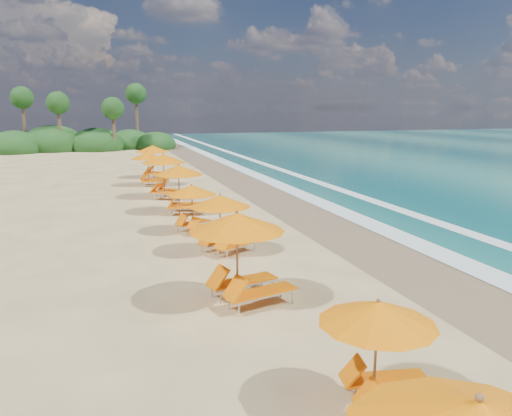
# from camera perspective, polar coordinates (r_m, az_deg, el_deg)

# --- Properties ---
(ground) EXTENTS (160.00, 160.00, 0.00)m
(ground) POSITION_cam_1_polar(r_m,az_deg,el_deg) (19.57, 0.00, -3.44)
(ground) COLOR #D4BC7C
(ground) RESTS_ON ground
(wet_sand) EXTENTS (4.00, 160.00, 0.01)m
(wet_sand) POSITION_cam_1_polar(r_m,az_deg,el_deg) (21.08, 10.44, -2.53)
(wet_sand) COLOR #887251
(wet_sand) RESTS_ON ground
(surf_foam) EXTENTS (4.00, 160.00, 0.01)m
(surf_foam) POSITION_cam_1_polar(r_m,az_deg,el_deg) (22.44, 16.55, -1.91)
(surf_foam) COLOR white
(surf_foam) RESTS_ON ground
(station_2) EXTENTS (2.41, 2.30, 2.00)m
(station_2) POSITION_cam_1_polar(r_m,az_deg,el_deg) (8.82, 14.65, -15.34)
(station_2) COLOR olive
(station_2) RESTS_ON ground
(station_3) EXTENTS (3.10, 2.99, 2.51)m
(station_3) POSITION_cam_1_polar(r_m,az_deg,el_deg) (12.83, -1.43, -4.97)
(station_3) COLOR olive
(station_3) RESTS_ON ground
(station_4) EXTENTS (2.92, 2.92, 2.17)m
(station_4) POSITION_cam_1_polar(r_m,az_deg,el_deg) (17.29, -3.76, -1.33)
(station_4) COLOR olive
(station_4) RESTS_ON ground
(station_5) EXTENTS (2.73, 2.73, 2.05)m
(station_5) POSITION_cam_1_polar(r_m,az_deg,el_deg) (20.32, -7.03, 0.35)
(station_5) COLOR olive
(station_5) RESTS_ON ground
(station_6) EXTENTS (2.99, 2.89, 2.42)m
(station_6) POSITION_cam_1_polar(r_m,az_deg,el_deg) (24.12, -8.45, 2.57)
(station_6) COLOR olive
(station_6) RESTS_ON ground
(station_7) EXTENTS (3.47, 3.47, 2.57)m
(station_7) POSITION_cam_1_polar(r_m,az_deg,el_deg) (28.32, -10.21, 4.00)
(station_7) COLOR olive
(station_7) RESTS_ON ground
(station_8) EXTENTS (2.43, 2.24, 2.28)m
(station_8) POSITION_cam_1_polar(r_m,az_deg,el_deg) (33.17, -12.07, 4.72)
(station_8) COLOR olive
(station_8) RESTS_ON ground
(station_9) EXTENTS (3.19, 3.16, 2.44)m
(station_9) POSITION_cam_1_polar(r_m,az_deg,el_deg) (36.71, -11.55, 5.52)
(station_9) COLOR olive
(station_9) RESTS_ON ground
(treeline) EXTENTS (25.80, 8.80, 9.74)m
(treeline) POSITION_cam_1_polar(r_m,az_deg,el_deg) (63.82, -21.44, 7.07)
(treeline) COLOR #163D14
(treeline) RESTS_ON ground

